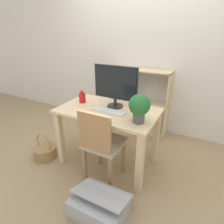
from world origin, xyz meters
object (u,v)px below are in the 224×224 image
object	(u,v)px
monitor	(115,84)
basket	(45,151)
storage_box	(99,206)
bookshelf	(128,98)
vase	(82,97)
keyboard	(108,111)
chair	(101,143)
potted_plant	(139,107)

from	to	relation	value
monitor	basket	bearing A→B (deg)	-151.95
storage_box	bookshelf	bearing A→B (deg)	105.60
vase	basket	world-z (taller)	vase
keyboard	chair	size ratio (longest dim) A/B	0.46
potted_plant	vase	bearing A→B (deg)	167.08
storage_box	potted_plant	bearing A→B (deg)	77.92
keyboard	storage_box	xyz separation A→B (m)	(0.26, -0.66, -0.64)
basket	storage_box	size ratio (longest dim) A/B	0.71
monitor	chair	distance (m)	0.68
potted_plant	bookshelf	size ratio (longest dim) A/B	0.28
chair	basket	xyz separation A→B (m)	(-0.88, -0.01, -0.40)
vase	keyboard	bearing A→B (deg)	-13.50
monitor	chair	xyz separation A→B (m)	(0.06, -0.43, -0.52)
chair	keyboard	bearing A→B (deg)	101.39
monitor	basket	size ratio (longest dim) A/B	1.52
keyboard	chair	bearing A→B (deg)	-77.71
vase	potted_plant	size ratio (longest dim) A/B	0.55
monitor	chair	world-z (taller)	monitor
monitor	bookshelf	size ratio (longest dim) A/B	0.52
vase	chair	bearing A→B (deg)	-36.75
bookshelf	basket	distance (m)	1.52
monitor	chair	bearing A→B (deg)	-82.25
chair	bookshelf	bearing A→B (deg)	100.79
monitor	vase	size ratio (longest dim) A/B	3.38
chair	basket	size ratio (longest dim) A/B	2.48
basket	storage_box	bearing A→B (deg)	-20.00
keyboard	vase	xyz separation A→B (m)	(-0.43, 0.10, 0.06)
keyboard	bookshelf	world-z (taller)	bookshelf
bookshelf	storage_box	xyz separation A→B (m)	(0.48, -1.71, -0.42)
chair	basket	world-z (taller)	chair
vase	chair	size ratio (longest dim) A/B	0.18
vase	bookshelf	distance (m)	1.01
monitor	potted_plant	world-z (taller)	monitor
chair	basket	bearing A→B (deg)	179.50
chair	vase	bearing A→B (deg)	142.35
basket	storage_box	xyz separation A→B (m)	(1.09, -0.40, 0.02)
monitor	basket	world-z (taller)	monitor
keyboard	basket	xyz separation A→B (m)	(-0.83, -0.27, -0.66)
vase	basket	size ratio (longest dim) A/B	0.45
vase	potted_plant	world-z (taller)	potted_plant
keyboard	monitor	bearing A→B (deg)	90.70
keyboard	bookshelf	distance (m)	1.09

